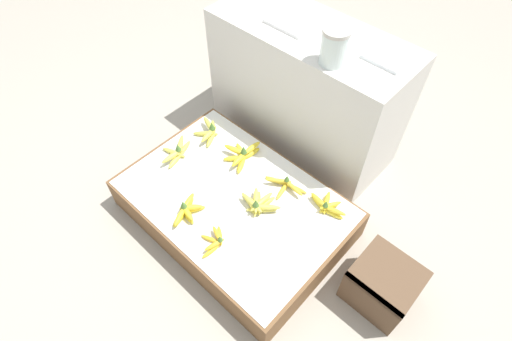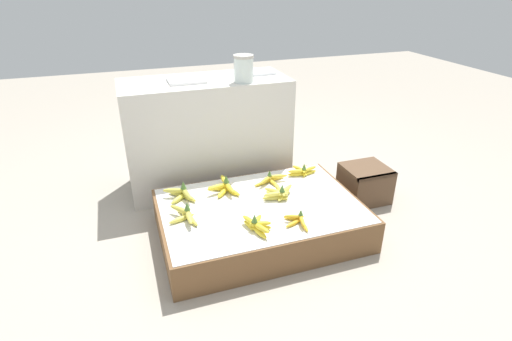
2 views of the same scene
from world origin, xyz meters
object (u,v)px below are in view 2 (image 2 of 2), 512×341
at_px(banana_bunch_front_midright, 298,220).
at_px(banana_bunch_middle_midright, 279,193).
at_px(foam_tray_white, 186,80).
at_px(banana_bunch_back_right, 302,171).
at_px(banana_bunch_front_midleft, 257,225).
at_px(banana_bunch_back_midleft, 224,187).
at_px(banana_bunch_back_left, 182,194).
at_px(banana_bunch_middle_left, 185,215).
at_px(banana_bunch_back_midright, 271,180).
at_px(wooden_crate, 365,183).
at_px(glass_jar, 244,69).

xyz_separation_m(banana_bunch_front_midright, banana_bunch_middle_midright, (0.01, 0.30, 0.01)).
bearing_deg(foam_tray_white, banana_bunch_front_midright, -68.70).
bearing_deg(banana_bunch_back_right, banana_bunch_front_midleft, -134.62).
bearing_deg(banana_bunch_back_midleft, banana_bunch_front_midright, -59.33).
bearing_deg(banana_bunch_back_left, banana_bunch_middle_left, -94.49).
xyz_separation_m(banana_bunch_middle_left, banana_bunch_back_left, (0.02, 0.24, 0.00)).
bearing_deg(banana_bunch_back_midright, wooden_crate, -6.03).
relative_size(banana_bunch_back_left, glass_jar, 1.12).
relative_size(banana_bunch_front_midright, banana_bunch_back_left, 0.92).
distance_m(banana_bunch_front_midleft, glass_jar, 1.08).
height_order(banana_bunch_front_midleft, banana_bunch_back_midright, banana_bunch_front_midleft).
bearing_deg(banana_bunch_back_left, banana_bunch_back_midleft, -0.02).
distance_m(glass_jar, foam_tray_white, 0.39).
bearing_deg(banana_bunch_front_midleft, banana_bunch_back_left, 124.98).
height_order(wooden_crate, banana_bunch_front_midright, banana_bunch_front_midright).
height_order(wooden_crate, foam_tray_white, foam_tray_white).
height_order(banana_bunch_front_midleft, banana_bunch_front_midright, banana_bunch_front_midleft).
xyz_separation_m(banana_bunch_front_midleft, banana_bunch_back_left, (-0.32, 0.46, 0.00)).
height_order(banana_bunch_middle_left, banana_bunch_back_midleft, banana_bunch_back_midleft).
xyz_separation_m(wooden_crate, banana_bunch_front_midleft, (-0.94, -0.40, 0.12)).
height_order(banana_bunch_front_midright, banana_bunch_back_midright, banana_bunch_back_midright).
distance_m(banana_bunch_front_midleft, banana_bunch_back_midright, 0.54).
bearing_deg(foam_tray_white, banana_bunch_back_midright, -50.35).
xyz_separation_m(banana_bunch_front_midleft, banana_bunch_back_midright, (0.26, 0.47, -0.01)).
height_order(banana_bunch_middle_left, banana_bunch_back_left, banana_bunch_back_left).
bearing_deg(banana_bunch_middle_left, banana_bunch_back_midleft, 39.49).
relative_size(banana_bunch_back_midleft, banana_bunch_back_right, 1.10).
distance_m(banana_bunch_front_midleft, banana_bunch_back_left, 0.57).
distance_m(banana_bunch_middle_midright, banana_bunch_back_midleft, 0.35).
xyz_separation_m(banana_bunch_back_midleft, banana_bunch_back_right, (0.56, 0.05, -0.01)).
height_order(banana_bunch_front_midleft, glass_jar, glass_jar).
height_order(banana_bunch_back_left, foam_tray_white, foam_tray_white).
xyz_separation_m(banana_bunch_front_midleft, banana_bunch_middle_midright, (0.24, 0.28, -0.00)).
xyz_separation_m(wooden_crate, banana_bunch_middle_midright, (-0.70, -0.12, 0.12)).
bearing_deg(banana_bunch_front_midleft, wooden_crate, 23.01).
relative_size(banana_bunch_back_left, banana_bunch_back_midright, 0.81).
bearing_deg(banana_bunch_middle_midright, banana_bunch_back_right, 41.86).
distance_m(wooden_crate, banana_bunch_middle_left, 1.30).
distance_m(banana_bunch_middle_left, banana_bunch_back_midleft, 0.37).
height_order(banana_bunch_front_midright, foam_tray_white, foam_tray_white).
bearing_deg(banana_bunch_front_midleft, foam_tray_white, 99.20).
bearing_deg(banana_bunch_front_midleft, banana_bunch_front_midright, -4.66).
bearing_deg(banana_bunch_back_midleft, banana_bunch_back_right, 5.18).
distance_m(banana_bunch_front_midleft, banana_bunch_back_midleft, 0.47).
bearing_deg(banana_bunch_middle_left, banana_bunch_back_left, 85.51).
relative_size(banana_bunch_front_midleft, banana_bunch_back_midleft, 0.85).
relative_size(wooden_crate, banana_bunch_back_midright, 1.21).
bearing_deg(wooden_crate, banana_bunch_back_midleft, 176.36).
bearing_deg(glass_jar, foam_tray_white, 158.51).
xyz_separation_m(wooden_crate, banana_bunch_back_midleft, (-1.00, 0.06, 0.12)).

